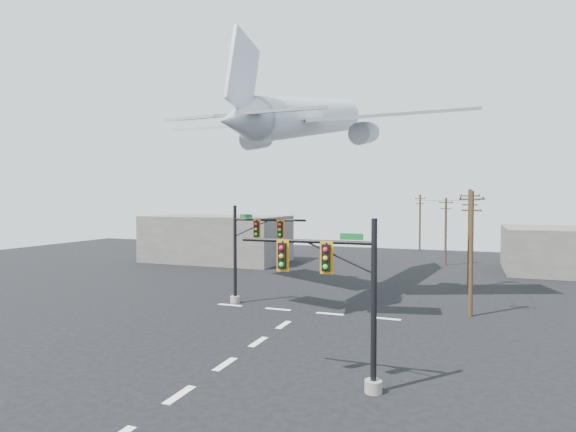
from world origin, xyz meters
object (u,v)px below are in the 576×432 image
at_px(signal_mast_far, 249,252).
at_px(utility_pole_b, 469,236).
at_px(signal_mast_near, 344,298).
at_px(utility_pole_d, 420,221).
at_px(airliner, 308,118).
at_px(utility_pole_a, 471,251).
at_px(utility_pole_c, 446,230).

height_order(signal_mast_far, utility_pole_b, utility_pole_b).
bearing_deg(signal_mast_near, utility_pole_d, 92.35).
distance_m(utility_pole_b, airliner, 18.45).
relative_size(utility_pole_b, utility_pole_d, 1.02).
distance_m(utility_pole_a, utility_pole_d, 44.08).
bearing_deg(utility_pole_d, airliner, -73.86).
bearing_deg(signal_mast_near, utility_pole_b, 79.65).
bearing_deg(utility_pole_c, signal_mast_near, -76.36).
distance_m(utility_pole_b, utility_pole_c, 15.09).
bearing_deg(utility_pole_b, signal_mast_near, -79.11).
bearing_deg(airliner, signal_mast_near, -154.16).
bearing_deg(utility_pole_c, airliner, -98.91).
xyz_separation_m(signal_mast_near, utility_pole_a, (5.15, 15.75, 0.66)).
height_order(utility_pole_a, utility_pole_d, utility_pole_d).
height_order(signal_mast_far, utility_pole_c, utility_pole_c).
relative_size(signal_mast_far, utility_pole_a, 0.88).
xyz_separation_m(utility_pole_a, utility_pole_c, (-2.89, 26.53, -0.22)).
relative_size(signal_mast_near, airliner, 0.25).
bearing_deg(airliner, utility_pole_c, -22.07).
distance_m(signal_mast_near, utility_pole_b, 27.92).
bearing_deg(utility_pole_a, utility_pole_d, 118.42).
bearing_deg(utility_pole_c, signal_mast_far, -98.21).
distance_m(utility_pole_a, utility_pole_c, 26.69).
relative_size(signal_mast_near, utility_pole_d, 0.83).
xyz_separation_m(signal_mast_near, airliner, (-8.30, 20.24, 11.37)).
xyz_separation_m(signal_mast_far, utility_pole_b, (16.02, 13.73, 0.69)).
bearing_deg(airliner, utility_pole_d, -5.04).
distance_m(signal_mast_far, utility_pole_a, 16.29).
xyz_separation_m(signal_mast_near, signal_mast_far, (-11.00, 13.72, 0.14)).
bearing_deg(airliner, utility_pole_a, -104.92).
distance_m(signal_mast_far, utility_pole_d, 46.26).
xyz_separation_m(signal_mast_far, utility_pole_a, (16.15, 2.03, 0.52)).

